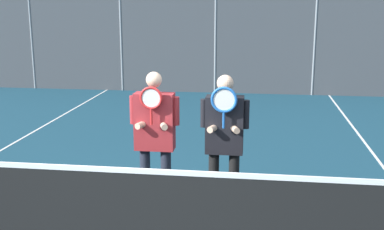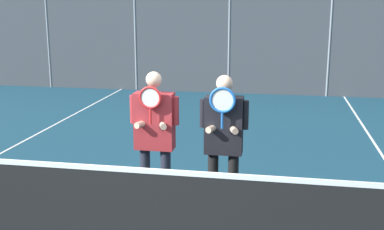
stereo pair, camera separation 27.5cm
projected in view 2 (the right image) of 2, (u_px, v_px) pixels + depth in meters
The scene contains 9 objects.
hill_distant at pixel (270, 24), 62.56m from camera, with size 100.40×55.78×19.52m.
clubhouse_building at pixel (277, 21), 21.59m from camera, with size 15.70×5.50×3.74m.
fence_back at pixel (229, 39), 14.30m from camera, with size 17.47×0.06×3.26m.
tennis_net at pixel (131, 208), 5.23m from camera, with size 9.18×0.09×1.06m.
court_line_left_sideline at pixel (3, 152), 8.82m from camera, with size 0.05×16.00×0.01m, color white.
player_leftmost at pixel (155, 133), 5.96m from camera, with size 0.62×0.34×1.86m.
player_center_left at pixel (224, 137), 5.81m from camera, with size 0.59×0.34×1.84m.
car_far_left at pixel (126, 51), 18.16m from camera, with size 4.53×2.02×1.78m.
car_left_of_center at pixel (263, 55), 16.87m from camera, with size 4.62×1.94×1.72m.
Camera 2 is at (1.54, -4.67, 2.67)m, focal length 45.00 mm.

